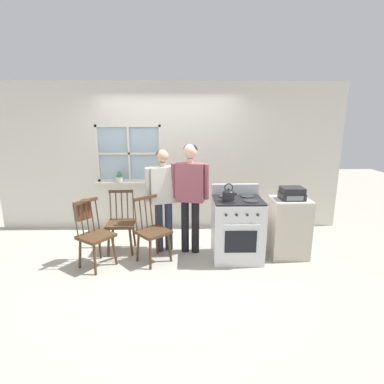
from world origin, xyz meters
The scene contains 13 objects.
ground_plane centered at (0.00, 0.00, 0.00)m, with size 16.00×16.00×0.00m, color #B2AD9E.
wall_back centered at (0.04, 1.40, 1.34)m, with size 6.40×0.16×2.70m.
chair_by_window centered at (-0.97, -0.19, 0.45)m, with size 0.57×0.57×0.97m.
chair_near_wall centered at (-0.18, -0.04, 0.45)m, with size 0.58×0.58×0.97m.
chair_center_cluster centered at (-0.71, 0.32, 0.45)m, with size 0.43×0.42×0.97m.
person_elderly_left centered at (-0.04, 0.33, 0.97)m, with size 0.56×0.33×1.61m.
person_teen_center centered at (0.37, 0.26, 1.04)m, with size 0.59×0.29×1.70m.
stove centered at (1.07, 0.04, 0.47)m, with size 0.72×0.68×1.08m.
kettle centered at (0.91, -0.10, 1.02)m, with size 0.21×0.17×0.25m.
potted_plant centered at (-0.92, 1.31, 0.99)m, with size 0.13×0.13×0.23m.
handbag centered at (-1.16, -0.05, 0.79)m, with size 0.25×0.25×0.31m.
side_counter centered at (1.87, 0.12, 0.45)m, with size 0.55×0.50×0.90m.
stereo centered at (1.87, 0.10, 0.99)m, with size 0.34×0.29×0.18m.
Camera 1 is at (0.32, -4.14, 2.07)m, focal length 28.00 mm.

